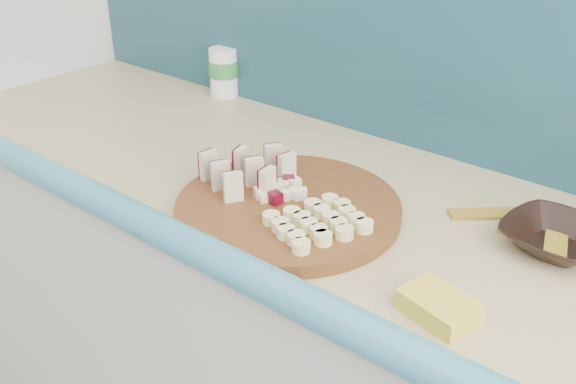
# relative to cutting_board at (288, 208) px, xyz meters

# --- Properties ---
(backsplash) EXTENTS (2.20, 0.02, 0.50)m
(backsplash) POSITION_rel_cutting_board_xyz_m (0.08, 0.41, 0.24)
(backsplash) COLOR teal
(backsplash) RESTS_ON kitchen_counter
(cutting_board) EXTENTS (0.51, 0.51, 0.02)m
(cutting_board) POSITION_rel_cutting_board_xyz_m (0.00, 0.00, 0.00)
(cutting_board) COLOR #4E2B10
(cutting_board) RESTS_ON kitchen_counter
(apple_wedges) EXTENTS (0.16, 0.17, 0.05)m
(apple_wedges) POSITION_rel_cutting_board_xyz_m (-0.10, 0.01, 0.04)
(apple_wedges) COLOR beige
(apple_wedges) RESTS_ON cutting_board
(apple_chunks) EXTENTS (0.06, 0.06, 0.02)m
(apple_chunks) POSITION_rel_cutting_board_xyz_m (-0.02, 0.01, 0.02)
(apple_chunks) COLOR #F7E6C6
(apple_chunks) RESTS_ON cutting_board
(banana_slices) EXTENTS (0.16, 0.17, 0.02)m
(banana_slices) POSITION_rel_cutting_board_xyz_m (0.09, -0.03, 0.02)
(banana_slices) COLOR #F2E993
(banana_slices) RESTS_ON cutting_board
(brown_bowl) EXTENTS (0.18, 0.18, 0.04)m
(brown_bowl) POSITION_rel_cutting_board_xyz_m (0.40, 0.19, 0.01)
(brown_bowl) COLOR black
(brown_bowl) RESTS_ON kitchen_counter
(canister) EXTENTS (0.08, 0.08, 0.12)m
(canister) POSITION_rel_cutting_board_xyz_m (-0.53, 0.38, 0.05)
(canister) COLOR white
(canister) RESTS_ON kitchen_counter
(sponge) EXTENTS (0.12, 0.09, 0.03)m
(sponge) POSITION_rel_cutting_board_xyz_m (0.34, -0.08, 0.00)
(sponge) COLOR yellow
(sponge) RESTS_ON kitchen_counter
(banana_peel) EXTENTS (0.22, 0.19, 0.01)m
(banana_peel) POSITION_rel_cutting_board_xyz_m (0.34, 0.23, -0.01)
(banana_peel) COLOR gold
(banana_peel) RESTS_ON kitchen_counter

